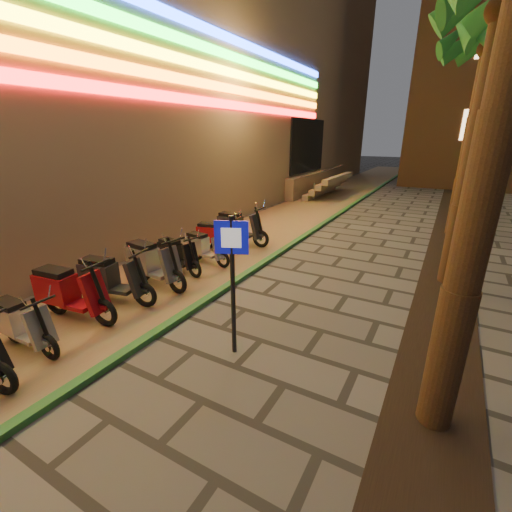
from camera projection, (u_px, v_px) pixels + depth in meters
The scene contains 16 objects.
ground at pixel (110, 419), 4.38m from camera, with size 120.00×120.00×0.00m, color #474442.
parking_strip at pixel (275, 225), 13.79m from camera, with size 3.40×60.00×0.01m, color #8C7251.
green_curb at pixel (315, 229), 12.99m from camera, with size 0.18×60.00×0.10m, color #286B31.
planting_strip at pixel (442, 317), 6.81m from camera, with size 1.20×40.00×0.02m, color black.
mall_building at pixel (49, 50), 17.25m from camera, with size 24.23×44.00×15.00m.
palm_c at pixel (501, 8), 6.54m from camera, with size 2.97×3.02×6.91m.
palm_d at pixel (487, 49), 10.58m from camera, with size 2.97×3.02×7.16m.
pedestrian_sign at pixel (232, 268), 5.23m from camera, with size 0.48×0.23×2.32m.
scooter_5 at pixel (20, 323), 5.70m from camera, with size 1.51×0.53×1.07m.
scooter_6 at pixel (68, 292), 6.61m from camera, with size 1.85×0.74×1.30m.
scooter_7 at pixel (110, 278), 7.29m from camera, with size 1.78×0.81×1.25m.
scooter_8 at pixel (151, 262), 8.13m from camera, with size 1.86×0.70×1.31m.
scooter_9 at pixel (176, 254), 8.97m from camera, with size 1.53×0.66×1.08m.
scooter_10 at pixel (203, 247), 9.60m from camera, with size 1.51×0.58×1.06m.
scooter_11 at pixel (216, 235), 10.59m from camera, with size 1.59×0.78×1.12m.
scooter_12 at pixel (237, 227), 11.26m from camera, with size 1.85×0.65×1.31m.
Camera 1 is at (3.31, -2.07, 3.43)m, focal length 24.00 mm.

